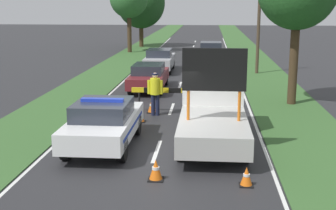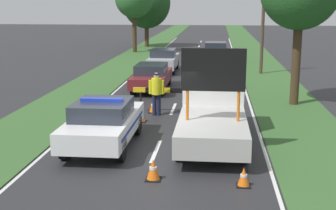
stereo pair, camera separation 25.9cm
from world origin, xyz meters
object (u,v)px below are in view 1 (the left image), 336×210
object	(u,v)px
utility_pole	(259,22)
work_truck	(213,110)
pedestrian_civilian	(190,94)
queued_car_sedan_silver	(160,60)
traffic_cone_behind_barrier	(152,106)
road_barrier	(169,92)
queued_car_wagon_maroon	(149,76)
police_officer	(155,90)
queued_car_sedan_black	(211,51)
traffic_cone_near_police	(246,177)
roadside_tree_near_left	(141,3)
traffic_cone_near_truck	(140,116)
police_car	(104,123)
traffic_cone_centre_front	(156,170)

from	to	relation	value
utility_pole	work_truck	bearing A→B (deg)	-101.11
pedestrian_civilian	queued_car_sedan_silver	xyz separation A→B (m)	(-2.50, 12.48, -0.20)
traffic_cone_behind_barrier	utility_pole	xyz separation A→B (m)	(5.40, 11.28, 3.00)
road_barrier	queued_car_wagon_maroon	xyz separation A→B (m)	(-1.47, 5.05, -0.15)
utility_pole	police_officer	bearing A→B (deg)	-113.91
road_barrier	queued_car_sedan_black	bearing A→B (deg)	83.91
traffic_cone_near_police	queued_car_sedan_silver	xyz separation A→B (m)	(-4.19, 19.42, 0.52)
roadside_tree_near_left	queued_car_sedan_black	bearing A→B (deg)	-57.73
traffic_cone_near_truck	queued_car_sedan_black	size ratio (longest dim) A/B	0.12
queued_car_wagon_maroon	utility_pole	bearing A→B (deg)	-135.20
police_car	queued_car_wagon_maroon	distance (m)	9.88
road_barrier	police_officer	bearing A→B (deg)	-131.78
queued_car_sedan_silver	traffic_cone_behind_barrier	bearing A→B (deg)	94.37
traffic_cone_centre_front	police_car	bearing A→B (deg)	125.57
work_truck	utility_pole	bearing A→B (deg)	-98.99
road_barrier	traffic_cone_behind_barrier	size ratio (longest dim) A/B	5.45
traffic_cone_centre_front	traffic_cone_behind_barrier	size ratio (longest dim) A/B	0.98
traffic_cone_near_police	traffic_cone_behind_barrier	xyz separation A→B (m)	(-3.29, 7.66, 0.04)
police_officer	queued_car_sedan_silver	size ratio (longest dim) A/B	0.39
traffic_cone_near_police	queued_car_sedan_black	bearing A→B (deg)	91.85
road_barrier	queued_car_wagon_maroon	bearing A→B (deg)	105.99
road_barrier	queued_car_sedan_silver	bearing A→B (deg)	97.53
pedestrian_civilian	traffic_cone_near_police	size ratio (longest dim) A/B	3.35
traffic_cone_behind_barrier	queued_car_sedan_black	world-z (taller)	queued_car_sedan_black
work_truck	traffic_cone_near_truck	world-z (taller)	work_truck
traffic_cone_near_police	traffic_cone_near_truck	size ratio (longest dim) A/B	0.97
traffic_cone_behind_barrier	queued_car_sedan_silver	xyz separation A→B (m)	(-0.90, 11.75, 0.48)
queued_car_sedan_black	road_barrier	bearing A→B (deg)	84.13
police_car	police_officer	xyz separation A→B (m)	(1.15, 4.26, 0.26)
traffic_cone_centre_front	work_truck	bearing A→B (deg)	68.95
traffic_cone_behind_barrier	queued_car_sedan_black	size ratio (longest dim) A/B	0.13
pedestrian_civilian	queued_car_wagon_maroon	bearing A→B (deg)	96.88
police_officer	queued_car_sedan_black	world-z (taller)	police_officer
queued_car_sedan_black	traffic_cone_behind_barrier	bearing A→B (deg)	81.94
work_truck	queued_car_sedan_black	distance (m)	21.12
traffic_cone_near_truck	queued_car_sedan_black	world-z (taller)	queued_car_sedan_black
road_barrier	traffic_cone_near_truck	world-z (taller)	road_barrier
pedestrian_civilian	utility_pole	bearing A→B (deg)	57.23
police_officer	traffic_cone_centre_front	size ratio (longest dim) A/B	3.14
utility_pole	queued_car_sedan_black	bearing A→B (deg)	115.14
traffic_cone_centre_front	utility_pole	world-z (taller)	utility_pole
utility_pole	traffic_cone_near_truck	bearing A→B (deg)	-113.73
traffic_cone_centre_front	pedestrian_civilian	bearing A→B (deg)	84.89
road_barrier	queued_car_wagon_maroon	distance (m)	5.26
pedestrian_civilian	traffic_cone_behind_barrier	bearing A→B (deg)	140.23
work_truck	queued_car_sedan_silver	xyz separation A→B (m)	(-3.37, 15.37, -0.24)
traffic_cone_centre_front	traffic_cone_near_truck	world-z (taller)	traffic_cone_centre_front
pedestrian_civilian	queued_car_wagon_maroon	distance (m)	6.34
traffic_cone_near_police	traffic_cone_centre_front	size ratio (longest dim) A/B	0.88
police_officer	traffic_cone_behind_barrier	distance (m)	0.91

